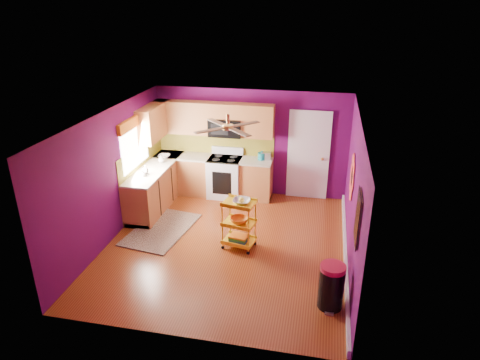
# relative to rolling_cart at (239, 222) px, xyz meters

# --- Properties ---
(ground) EXTENTS (5.00, 5.00, 0.00)m
(ground) POSITION_rel_rolling_cart_xyz_m (-0.25, 0.03, -0.54)
(ground) COLOR #672910
(ground) RESTS_ON ground
(room_envelope) EXTENTS (4.54, 5.04, 2.52)m
(room_envelope) POSITION_rel_rolling_cart_xyz_m (-0.23, 0.03, 1.09)
(room_envelope) COLOR #52094A
(room_envelope) RESTS_ON ground
(lower_cabinets) EXTENTS (2.81, 2.31, 0.94)m
(lower_cabinets) POSITION_rel_rolling_cart_xyz_m (-1.60, 1.85, -0.10)
(lower_cabinets) COLOR #995629
(lower_cabinets) RESTS_ON ground
(electric_range) EXTENTS (0.76, 0.66, 1.13)m
(electric_range) POSITION_rel_rolling_cart_xyz_m (-0.80, 2.21, -0.06)
(electric_range) COLOR white
(electric_range) RESTS_ON ground
(upper_cabinetry) EXTENTS (2.80, 2.30, 1.26)m
(upper_cabinetry) POSITION_rel_rolling_cart_xyz_m (-1.49, 2.21, 1.26)
(upper_cabinetry) COLOR #995629
(upper_cabinetry) RESTS_ON ground
(left_window) EXTENTS (0.08, 1.35, 1.08)m
(left_window) POSITION_rel_rolling_cart_xyz_m (-2.47, 1.08, 1.20)
(left_window) COLOR white
(left_window) RESTS_ON ground
(panel_door) EXTENTS (0.95, 0.11, 2.15)m
(panel_door) POSITION_rel_rolling_cart_xyz_m (1.10, 2.50, 0.49)
(panel_door) COLOR white
(panel_door) RESTS_ON ground
(right_wall_art) EXTENTS (0.04, 2.74, 1.04)m
(right_wall_art) POSITION_rel_rolling_cart_xyz_m (1.98, -0.31, 0.91)
(right_wall_art) COLOR black
(right_wall_art) RESTS_ON ground
(ceiling_fan) EXTENTS (1.01, 1.01, 0.26)m
(ceiling_fan) POSITION_rel_rolling_cart_xyz_m (-0.25, 0.23, 1.75)
(ceiling_fan) COLOR #BF8C3F
(ceiling_fan) RESTS_ON ground
(shag_rug) EXTENTS (1.27, 1.83, 0.02)m
(shag_rug) POSITION_rel_rolling_cart_xyz_m (-1.69, 0.31, -0.53)
(shag_rug) COLOR black
(shag_rug) RESTS_ON ground
(rolling_cart) EXTENTS (0.65, 0.52, 1.05)m
(rolling_cart) POSITION_rel_rolling_cart_xyz_m (0.00, 0.00, 0.00)
(rolling_cart) COLOR yellow
(rolling_cart) RESTS_ON ground
(trash_can) EXTENTS (0.39, 0.42, 0.74)m
(trash_can) POSITION_rel_rolling_cart_xyz_m (1.71, -1.39, -0.17)
(trash_can) COLOR black
(trash_can) RESTS_ON ground
(teal_kettle) EXTENTS (0.18, 0.18, 0.21)m
(teal_kettle) POSITION_rel_rolling_cart_xyz_m (0.05, 2.31, 0.49)
(teal_kettle) COLOR #127E88
(teal_kettle) RESTS_ON lower_cabinets
(toaster) EXTENTS (0.22, 0.15, 0.18)m
(toaster) POSITION_rel_rolling_cart_xyz_m (0.15, 2.33, 0.49)
(toaster) COLOR beige
(toaster) RESTS_ON lower_cabinets
(soap_bottle_a) EXTENTS (0.09, 0.09, 0.20)m
(soap_bottle_a) POSITION_rel_rolling_cart_xyz_m (-2.22, 0.94, 0.50)
(soap_bottle_a) COLOR #EA3F72
(soap_bottle_a) RESTS_ON lower_cabinets
(soap_bottle_b) EXTENTS (0.14, 0.14, 0.18)m
(soap_bottle_b) POSITION_rel_rolling_cart_xyz_m (-2.15, 1.66, 0.49)
(soap_bottle_b) COLOR white
(soap_bottle_b) RESTS_ON lower_cabinets
(counter_dish) EXTENTS (0.27, 0.27, 0.07)m
(counter_dish) POSITION_rel_rolling_cart_xyz_m (-2.20, 1.97, 0.43)
(counter_dish) COLOR white
(counter_dish) RESTS_ON lower_cabinets
(counter_cup) EXTENTS (0.12, 0.12, 0.09)m
(counter_cup) POSITION_rel_rolling_cart_xyz_m (-2.21, 0.82, 0.45)
(counter_cup) COLOR white
(counter_cup) RESTS_ON lower_cabinets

